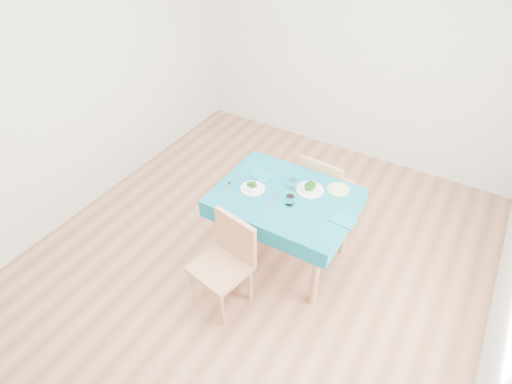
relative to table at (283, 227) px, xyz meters
The scene contains 16 objects.
room_shell 1.00m from the table, 134.13° to the right, with size 4.02×4.52×2.73m.
table is the anchor object (origin of this frame).
chair_near 0.76m from the table, 104.87° to the right, with size 0.42×0.45×1.04m, color #AE7A51.
chair_far 0.71m from the table, 79.63° to the left, with size 0.45×0.49×1.12m, color #AE7A51.
bowl_near 0.50m from the table, 166.19° to the right, with size 0.21×0.21×0.07m, color white, non-canonical shape.
bowl_far 0.47m from the table, 47.98° to the left, with size 0.24×0.24×0.07m, color white, non-canonical shape.
fork_near 0.64m from the table, 159.75° to the right, with size 0.02×0.17×0.00m, color silver.
knife_near 0.40m from the table, 115.98° to the right, with size 0.02×0.22×0.00m, color silver.
fork_far 0.44m from the table, 65.32° to the left, with size 0.03×0.19×0.00m, color silver.
knife_far 0.64m from the table, ahead, with size 0.02×0.20×0.00m, color silver.
napkin_near 0.51m from the table, 158.50° to the left, with size 0.19×0.13×0.01m, color #0E6579.
napkin_far 0.67m from the table, ahead, with size 0.19×0.13×0.01m, color #0E6579.
tumbler_center 0.44m from the table, 84.72° to the left, with size 0.07×0.07×0.09m, color white.
tumbler_side 0.44m from the table, 44.55° to the right, with size 0.07×0.07×0.09m, color white.
side_plate 0.61m from the table, 40.07° to the left, with size 0.20×0.20×0.01m, color #A7D266.
bread_slice 0.61m from the table, 40.07° to the left, with size 0.09×0.09×0.01m, color beige.
Camera 1 is at (1.40, -2.34, 3.10)m, focal length 30.00 mm.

